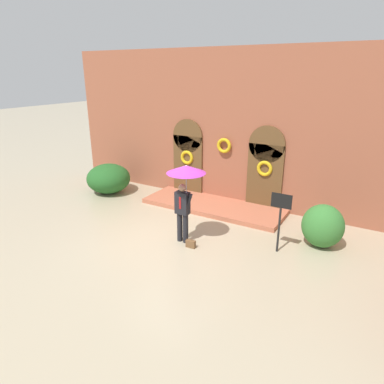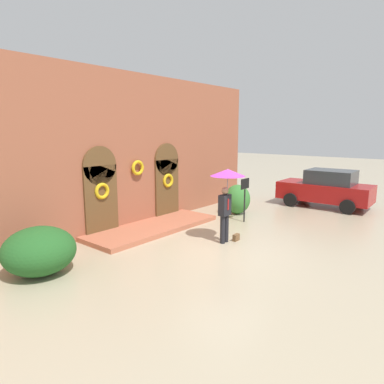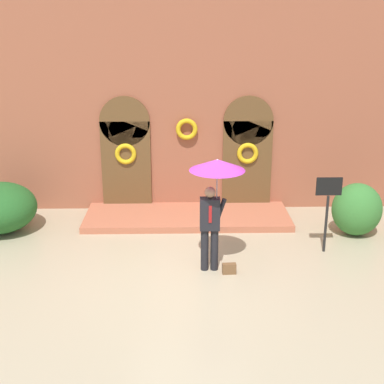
{
  "view_description": "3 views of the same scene",
  "coord_description": "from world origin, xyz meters",
  "px_view_note": "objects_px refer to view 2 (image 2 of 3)",
  "views": [
    {
      "loc": [
        5.27,
        -7.47,
        4.8
      ],
      "look_at": [
        0.19,
        1.19,
        1.23
      ],
      "focal_mm": 32.0,
      "sensor_mm": 36.0,
      "label": 1
    },
    {
      "loc": [
        -8.34,
        -5.69,
        3.54
      ],
      "look_at": [
        0.26,
        1.47,
        1.53
      ],
      "focal_mm": 32.0,
      "sensor_mm": 36.0,
      "label": 2
    },
    {
      "loc": [
        -0.15,
        -9.73,
        5.06
      ],
      "look_at": [
        0.09,
        1.69,
        1.21
      ],
      "focal_mm": 50.0,
      "sensor_mm": 36.0,
      "label": 3
    }
  ],
  "objects_px": {
    "person_with_umbrella": "(227,183)",
    "shrub_left": "(39,251)",
    "parked_car": "(326,188)",
    "shrub_right": "(237,199)",
    "handbag": "(236,237)",
    "sign_post": "(245,193)"
  },
  "relations": [
    {
      "from": "shrub_left",
      "to": "shrub_right",
      "type": "height_order",
      "value": "shrub_right"
    },
    {
      "from": "person_with_umbrella",
      "to": "shrub_left",
      "type": "bearing_deg",
      "value": 156.76
    },
    {
      "from": "sign_post",
      "to": "shrub_left",
      "type": "distance_m",
      "value": 7.7
    },
    {
      "from": "shrub_right",
      "to": "parked_car",
      "type": "bearing_deg",
      "value": -33.16
    },
    {
      "from": "shrub_left",
      "to": "shrub_right",
      "type": "xyz_separation_m",
      "value": [
        8.55,
        -0.38,
        0.03
      ]
    },
    {
      "from": "handbag",
      "to": "shrub_left",
      "type": "xyz_separation_m",
      "value": [
        -5.35,
        2.37,
        0.49
      ]
    },
    {
      "from": "person_with_umbrella",
      "to": "parked_car",
      "type": "relative_size",
      "value": 0.57
    },
    {
      "from": "handbag",
      "to": "parked_car",
      "type": "xyz_separation_m",
      "value": [
        6.98,
        -0.49,
        0.77
      ]
    },
    {
      "from": "person_with_umbrella",
      "to": "shrub_left",
      "type": "xyz_separation_m",
      "value": [
        -5.06,
        2.17,
        -1.31
      ]
    },
    {
      "from": "person_with_umbrella",
      "to": "parked_car",
      "type": "height_order",
      "value": "person_with_umbrella"
    },
    {
      "from": "shrub_left",
      "to": "handbag",
      "type": "bearing_deg",
      "value": -23.89
    },
    {
      "from": "person_with_umbrella",
      "to": "handbag",
      "type": "bearing_deg",
      "value": -34.07
    },
    {
      "from": "shrub_right",
      "to": "parked_car",
      "type": "relative_size",
      "value": 0.3
    },
    {
      "from": "person_with_umbrella",
      "to": "handbag",
      "type": "distance_m",
      "value": 1.84
    },
    {
      "from": "shrub_left",
      "to": "parked_car",
      "type": "distance_m",
      "value": 12.67
    },
    {
      "from": "handbag",
      "to": "sign_post",
      "type": "relative_size",
      "value": 0.16
    },
    {
      "from": "shrub_right",
      "to": "shrub_left",
      "type": "bearing_deg",
      "value": 177.44
    },
    {
      "from": "person_with_umbrella",
      "to": "shrub_left",
      "type": "relative_size",
      "value": 1.33
    },
    {
      "from": "sign_post",
      "to": "shrub_right",
      "type": "bearing_deg",
      "value": 43.97
    },
    {
      "from": "handbag",
      "to": "shrub_left",
      "type": "bearing_deg",
      "value": 152.73
    },
    {
      "from": "shrub_left",
      "to": "parked_car",
      "type": "height_order",
      "value": "parked_car"
    },
    {
      "from": "person_with_umbrella",
      "to": "parked_car",
      "type": "distance_m",
      "value": 7.38
    }
  ]
}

